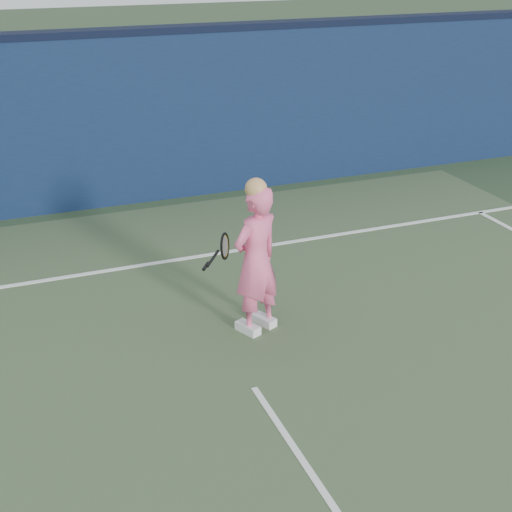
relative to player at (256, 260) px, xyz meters
name	(u,v)px	position (x,y,z in m)	size (l,w,h in m)	color
ground	(299,456)	(-0.42, -2.02, -0.81)	(80.00, 80.00, 0.00)	#283F27
backstop_wall	(122,122)	(-0.42, 4.48, 0.44)	(24.00, 0.40, 2.50)	#0D1B3A
wall_cap	(115,32)	(-0.42, 4.48, 1.74)	(24.00, 0.42, 0.10)	black
player	(256,260)	(0.00, 0.00, 0.00)	(0.69, 0.58, 1.67)	#F65F90
racket	(223,248)	(-0.20, 0.44, -0.01)	(0.44, 0.41, 0.30)	black
court_lines	(317,482)	(-0.42, -2.35, -0.79)	(11.00, 12.04, 0.01)	white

